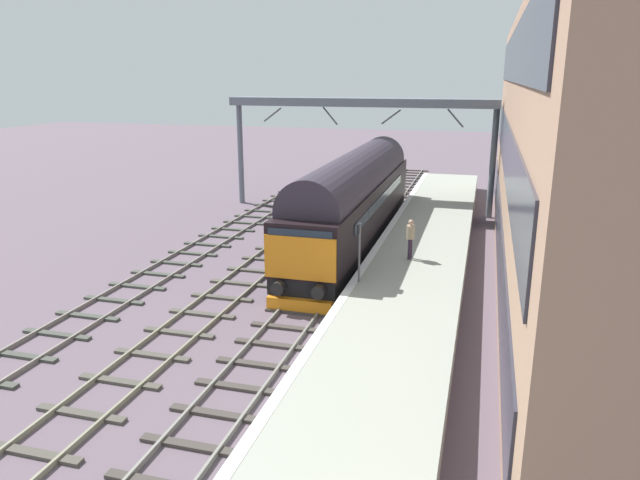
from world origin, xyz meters
TOP-DOWN VIEW (x-y plane):
  - ground_plane at (0.00, 0.00)m, footprint 140.00×140.00m
  - track_main at (0.00, -0.00)m, footprint 2.50×60.00m
  - track_adjacent_west at (-3.28, 0.00)m, footprint 2.50×60.00m
  - track_adjacent_far_west at (-7.10, 0.00)m, footprint 2.50×60.00m
  - station_platform at (3.60, 0.00)m, footprint 4.00×44.00m
  - station_building at (9.05, 1.27)m, footprint 4.47×34.02m
  - diesel_locomotive at (0.00, 4.29)m, footprint 2.74×18.14m
  - platform_number_sign at (1.92, -3.61)m, footprint 0.10×0.44m
  - waiting_passenger at (3.35, -0.29)m, footprint 0.38×0.51m
  - overhead_footbridge at (-1.50, 12.50)m, footprint 16.40×2.00m

SIDE VIEW (x-z plane):
  - ground_plane at x=0.00m, z-range 0.00..0.00m
  - track_main at x=0.00m, z-range -0.02..0.13m
  - track_adjacent_far_west at x=-7.10m, z-range -0.02..0.13m
  - track_adjacent_west at x=-3.28m, z-range -0.02..0.13m
  - station_platform at x=3.60m, z-range 0.00..1.01m
  - waiting_passenger at x=3.35m, z-range 1.17..2.81m
  - platform_number_sign at x=1.92m, z-range 1.35..3.54m
  - diesel_locomotive at x=0.00m, z-range 0.14..4.82m
  - station_building at x=9.05m, z-range 0.00..10.59m
  - overhead_footbridge at x=-1.50m, z-range 2.90..9.83m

